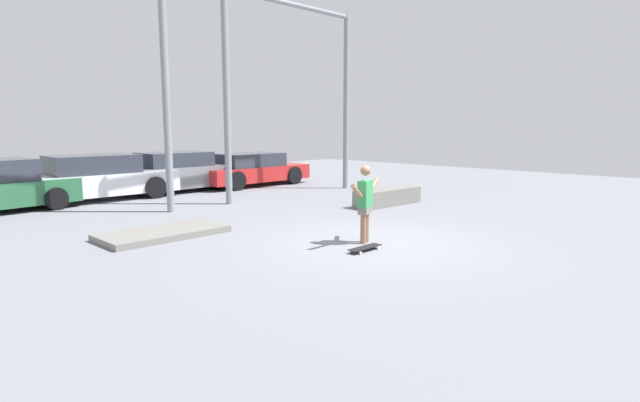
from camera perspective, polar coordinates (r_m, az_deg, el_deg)
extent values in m
plane|color=slate|center=(10.14, 6.35, -4.78)|extent=(36.00, 36.00, 0.00)
cylinder|color=#8C664C|center=(9.98, 4.97, -2.81)|extent=(0.12, 0.12, 0.73)
cylinder|color=#8C664C|center=(10.13, 5.30, -2.65)|extent=(0.12, 0.12, 0.73)
cube|color=slate|center=(10.00, 5.16, -1.01)|extent=(0.36, 0.27, 0.16)
cube|color=#338C4C|center=(9.95, 5.19, 0.84)|extent=(0.42, 0.30, 0.53)
sphere|color=#8C664C|center=(9.90, 5.22, 3.48)|extent=(0.20, 0.20, 0.20)
cylinder|color=#8C664C|center=(9.53, 4.23, 1.11)|extent=(0.47, 0.22, 0.32)
cylinder|color=#8C664C|center=(10.35, 6.08, 1.69)|extent=(0.47, 0.22, 0.32)
cube|color=black|center=(9.47, 5.17, -5.29)|extent=(0.77, 0.22, 0.01)
cylinder|color=silver|center=(9.75, 5.66, -5.16)|extent=(0.05, 0.03, 0.05)
cylinder|color=silver|center=(9.62, 6.67, -5.36)|extent=(0.05, 0.03, 0.05)
cylinder|color=silver|center=(9.35, 3.63, -5.72)|extent=(0.05, 0.03, 0.05)
cylinder|color=silver|center=(9.22, 4.66, -5.94)|extent=(0.05, 0.03, 0.05)
cube|color=slate|center=(14.92, 7.74, 0.47)|extent=(2.37, 0.83, 0.49)
cube|color=slate|center=(11.17, -17.51, -3.52)|extent=(2.62, 1.34, 0.14)
cylinder|color=gray|center=(14.08, -17.20, 11.48)|extent=(0.20, 0.20, 6.27)
cylinder|color=gray|center=(15.13, -10.64, 11.49)|extent=(0.20, 0.20, 6.27)
cylinder|color=gray|center=(18.74, 2.99, 11.05)|extent=(0.20, 0.20, 6.27)
cylinder|color=gray|center=(17.23, -3.18, 21.52)|extent=(5.33, 0.16, 0.16)
cylinder|color=black|center=(17.44, -30.19, 0.79)|extent=(0.64, 0.26, 0.63)
cylinder|color=black|center=(15.79, -27.95, 0.24)|extent=(0.64, 0.26, 0.63)
cube|color=white|center=(17.29, -23.87, 1.87)|extent=(4.67, 2.03, 0.67)
cube|color=#2D333D|center=(17.18, -24.57, 3.86)|extent=(2.60, 1.79, 0.57)
cylinder|color=black|center=(18.64, -20.65, 1.95)|extent=(0.71, 0.25, 0.70)
cylinder|color=black|center=(17.03, -18.31, 1.48)|extent=(0.71, 0.25, 0.70)
cylinder|color=black|center=(17.75, -29.13, 1.10)|extent=(0.71, 0.25, 0.70)
cylinder|color=black|center=(16.04, -27.53, 0.52)|extent=(0.71, 0.25, 0.70)
cube|color=slate|center=(18.55, -15.78, 2.74)|extent=(4.30, 1.84, 0.74)
cube|color=#2D333D|center=(18.42, -16.32, 4.61)|extent=(2.38, 1.64, 0.50)
cylinder|color=black|center=(19.94, -13.58, 2.56)|extent=(0.64, 0.24, 0.63)
cylinder|color=black|center=(18.53, -10.93, 2.20)|extent=(0.64, 0.24, 0.63)
cylinder|color=black|center=(18.74, -20.51, 1.88)|extent=(0.64, 0.24, 0.63)
cylinder|color=black|center=(17.23, -18.26, 1.45)|extent=(0.64, 0.24, 0.63)
cube|color=red|center=(19.81, -7.61, 3.15)|extent=(4.58, 1.68, 0.57)
cube|color=#2D333D|center=(19.65, -8.06, 4.68)|extent=(2.52, 1.54, 0.51)
cylinder|color=black|center=(21.34, -5.98, 3.23)|extent=(0.70, 0.22, 0.70)
cylinder|color=black|center=(20.12, -2.99, 2.95)|extent=(0.70, 0.22, 0.70)
cylinder|color=black|center=(19.65, -12.33, 2.62)|extent=(0.70, 0.22, 0.70)
cylinder|color=black|center=(18.32, -9.49, 2.28)|extent=(0.70, 0.22, 0.70)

